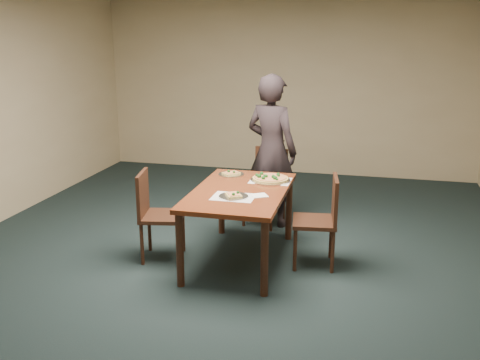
% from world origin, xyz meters
% --- Properties ---
extents(ground, '(8.00, 8.00, 0.00)m').
position_xyz_m(ground, '(0.00, 0.00, 0.00)').
color(ground, black).
rests_on(ground, ground).
extents(room_shell, '(8.00, 8.00, 8.00)m').
position_xyz_m(room_shell, '(0.00, 0.00, 1.74)').
color(room_shell, tan).
rests_on(room_shell, ground).
extents(dining_table, '(0.90, 1.50, 0.75)m').
position_xyz_m(dining_table, '(0.13, 0.33, 0.66)').
color(dining_table, '#562211').
rests_on(dining_table, ground).
extents(chair_far, '(0.51, 0.51, 0.91)m').
position_xyz_m(chair_far, '(0.18, 1.51, 0.52)').
color(chair_far, black).
rests_on(chair_far, ground).
extents(chair_left, '(0.49, 0.49, 0.91)m').
position_xyz_m(chair_left, '(-0.73, 0.18, 0.52)').
color(chair_left, black).
rests_on(chair_left, ground).
extents(chair_right, '(0.47, 0.47, 0.91)m').
position_xyz_m(chair_right, '(0.94, 0.41, 0.52)').
color(chair_right, black).
rests_on(chair_right, ground).
extents(diner, '(0.77, 0.65, 1.80)m').
position_xyz_m(diner, '(0.23, 1.50, 0.90)').
color(diner, black).
rests_on(diner, ground).
extents(placemat_main, '(0.42, 0.32, 0.00)m').
position_xyz_m(placemat_main, '(0.36, 0.72, 0.75)').
color(placemat_main, white).
rests_on(placemat_main, dining_table).
extents(placemat_near, '(0.40, 0.30, 0.00)m').
position_xyz_m(placemat_near, '(0.13, 0.08, 0.75)').
color(placemat_near, white).
rests_on(placemat_near, dining_table).
extents(pizza_pan, '(0.42, 0.42, 0.08)m').
position_xyz_m(pizza_pan, '(0.36, 0.72, 0.77)').
color(pizza_pan, silver).
rests_on(pizza_pan, dining_table).
extents(slice_plate_near, '(0.28, 0.28, 0.06)m').
position_xyz_m(slice_plate_near, '(0.13, 0.08, 0.76)').
color(slice_plate_near, silver).
rests_on(slice_plate_near, dining_table).
extents(slice_plate_far, '(0.28, 0.28, 0.06)m').
position_xyz_m(slice_plate_far, '(-0.10, 0.86, 0.76)').
color(slice_plate_far, silver).
rests_on(slice_plate_far, dining_table).
extents(napkin, '(0.19, 0.19, 0.01)m').
position_xyz_m(napkin, '(0.36, 0.18, 0.75)').
color(napkin, white).
rests_on(napkin, dining_table).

